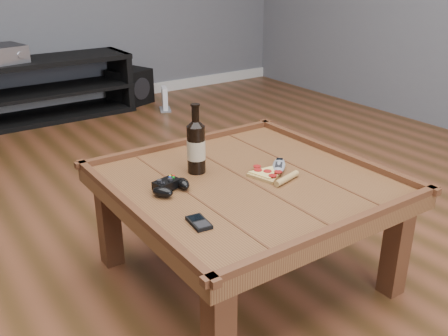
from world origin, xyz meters
TOP-DOWN VIEW (x-y plane):
  - ground at (0.00, 0.00)m, footprint 6.00×6.00m
  - baseboard at (0.00, 2.99)m, footprint 5.00×0.02m
  - coffee_table at (0.00, 0.00)m, footprint 1.03×1.03m
  - media_console at (0.00, 2.75)m, footprint 1.40×0.45m
  - beer_bottle at (-0.12, 0.18)m, footprint 0.07×0.07m
  - game_controller at (-0.30, 0.08)m, footprint 0.17×0.13m
  - pizza_slice at (0.10, -0.03)m, footprint 0.21×0.28m
  - smartphone at (-0.34, -0.19)m, footprint 0.07×0.11m
  - remote_control at (0.18, 0.01)m, footprint 0.15×0.16m
  - subwoofer at (0.77, 2.80)m, footprint 0.40×0.40m
  - game_console at (0.92, 2.40)m, footprint 0.15×0.19m

SIDE VIEW (x-z plane):
  - ground at x=0.00m, z-range 0.00..0.00m
  - baseboard at x=0.00m, z-range 0.00..0.10m
  - game_console at x=0.92m, z-range -0.01..0.20m
  - subwoofer at x=0.77m, z-range 0.00..0.31m
  - media_console at x=0.00m, z-range 0.00..0.50m
  - coffee_table at x=0.00m, z-range 0.15..0.63m
  - smartphone at x=-0.34m, z-range 0.45..0.46m
  - pizza_slice at x=0.10m, z-range 0.45..0.47m
  - remote_control at x=0.18m, z-range 0.45..0.47m
  - game_controller at x=-0.30m, z-range 0.45..0.49m
  - beer_bottle at x=-0.12m, z-range 0.42..0.71m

